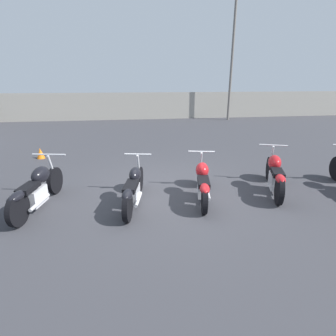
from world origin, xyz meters
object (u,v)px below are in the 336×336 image
Objects in this scene: motorcycle_slot_2 at (134,187)px; motorcycle_slot_4 at (275,174)px; light_pole_left at (233,45)px; motorcycle_slot_3 at (203,182)px; motorcycle_slot_1 at (37,188)px; traffic_cone_near at (40,153)px.

motorcycle_slot_4 is at bearing 15.55° from motorcycle_slot_2.
light_pole_left is 12.89m from motorcycle_slot_4.
light_pole_left is at bearing 78.72° from motorcycle_slot_3.
motorcycle_slot_4 is (-3.30, -11.74, -4.19)m from light_pole_left.
motorcycle_slot_1 reaches higher than motorcycle_slot_3.
motorcycle_slot_1 is 4.04m from traffic_cone_near.
motorcycle_slot_2 is 5.60× the size of traffic_cone_near.
motorcycle_slot_1 is at bearing -74.02° from traffic_cone_near.
traffic_cone_near is at bearing 151.53° from motorcycle_slot_3.
motorcycle_slot_3 is 1.00× the size of motorcycle_slot_4.
motorcycle_slot_2 is at bearing -154.52° from motorcycle_slot_4.
motorcycle_slot_3 is (1.53, 0.10, 0.00)m from motorcycle_slot_2.
motorcycle_slot_3 is at bearing 15.09° from motorcycle_slot_2.
motorcycle_slot_3 is at bearing -154.13° from motorcycle_slot_4.
light_pole_left is 21.66× the size of traffic_cone_near.
light_pole_left is 3.87× the size of motorcycle_slot_2.
motorcycle_slot_2 is at bearing -119.00° from light_pole_left.
motorcycle_slot_1 is (-8.61, -11.83, -4.19)m from light_pole_left.
light_pole_left reaches higher than motorcycle_slot_4.
light_pole_left is 3.79× the size of motorcycle_slot_1.
light_pole_left is 15.22m from motorcycle_slot_1.
light_pole_left reaches higher than motorcycle_slot_3.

